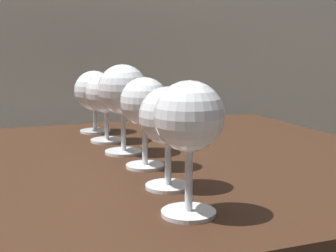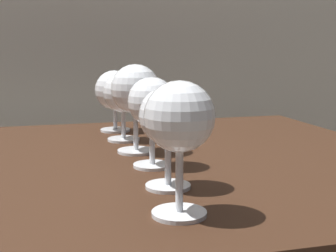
{
  "view_description": "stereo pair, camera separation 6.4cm",
  "coord_description": "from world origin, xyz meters",
  "views": [
    {
      "loc": [
        -0.15,
        -0.77,
        0.91
      ],
      "look_at": [
        0.08,
        -0.18,
        0.81
      ],
      "focal_mm": 51.06,
      "sensor_mm": 36.0,
      "label": 1
    },
    {
      "loc": [
        -0.09,
        -0.79,
        0.91
      ],
      "look_at": [
        0.08,
        -0.18,
        0.81
      ],
      "focal_mm": 51.06,
      "sensor_mm": 36.0,
      "label": 2
    }
  ],
  "objects": [
    {
      "name": "wine_glass_port",
      "position": [
        0.08,
        -0.06,
        0.82
      ],
      "size": [
        0.08,
        0.08,
        0.14
      ],
      "color": "white",
      "rests_on": "dining_table"
    },
    {
      "name": "wine_glass_cabernet",
      "position": [
        0.07,
        0.28,
        0.81
      ],
      "size": [
        0.09,
        0.09,
        0.14
      ],
      "color": "white",
      "rests_on": "dining_table"
    },
    {
      "name": "wine_glass_rose",
      "position": [
        0.08,
        0.05,
        0.83
      ],
      "size": [
        0.09,
        0.09,
        0.16
      ],
      "color": "white",
      "rests_on": "dining_table"
    },
    {
      "name": "wine_glass_empty",
      "position": [
        0.08,
        -0.18,
        0.81
      ],
      "size": [
        0.08,
        0.08,
        0.14
      ],
      "color": "white",
      "rests_on": "dining_table"
    },
    {
      "name": "wine_glass_chardonnay",
      "position": [
        0.07,
        0.16,
        0.82
      ],
      "size": [
        0.08,
        0.08,
        0.14
      ],
      "color": "white",
      "rests_on": "dining_table"
    },
    {
      "name": "wine_glass_pinot",
      "position": [
        0.06,
        -0.28,
        0.83
      ],
      "size": [
        0.08,
        0.08,
        0.16
      ],
      "color": "white",
      "rests_on": "dining_table"
    },
    {
      "name": "dining_table",
      "position": [
        0.0,
        0.0,
        0.62
      ],
      "size": [
        1.11,
        0.8,
        0.72
      ],
      "color": "#382114",
      "rests_on": "ground_plane"
    }
  ]
}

